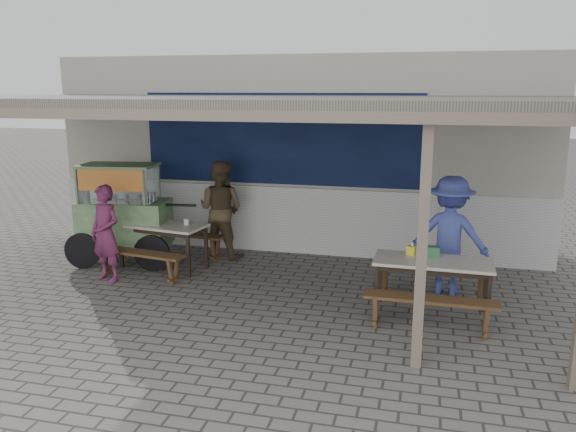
# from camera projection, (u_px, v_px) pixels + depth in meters

# --- Properties ---
(ground) EXTENTS (60.00, 60.00, 0.00)m
(ground) POSITION_uv_depth(u_px,v_px,m) (237.00, 313.00, 7.47)
(ground) COLOR #605D57
(ground) RESTS_ON ground
(back_wall) EXTENTS (9.00, 1.28, 3.50)m
(back_wall) POSITION_uv_depth(u_px,v_px,m) (298.00, 154.00, 10.47)
(back_wall) COLOR #B3AEA1
(back_wall) RESTS_ON ground
(warung_roof) EXTENTS (9.00, 4.21, 2.81)m
(warung_roof) POSITION_uv_depth(u_px,v_px,m) (255.00, 104.00, 7.71)
(warung_roof) COLOR #625954
(warung_roof) RESTS_ON ground
(table_left) EXTENTS (1.51, 0.87, 0.75)m
(table_left) POSITION_uv_depth(u_px,v_px,m) (163.00, 229.00, 9.23)
(table_left) COLOR beige
(table_left) RESTS_ON ground
(bench_left_street) EXTENTS (1.55, 0.51, 0.45)m
(bench_left_street) POSITION_uv_depth(u_px,v_px,m) (140.00, 258.00, 8.73)
(bench_left_street) COLOR brown
(bench_left_street) RESTS_ON ground
(bench_left_wall) EXTENTS (1.55, 0.51, 0.45)m
(bench_left_wall) POSITION_uv_depth(u_px,v_px,m) (185.00, 239.00, 9.88)
(bench_left_wall) COLOR brown
(bench_left_wall) RESTS_ON ground
(table_right) EXTENTS (1.52, 0.70, 0.75)m
(table_right) POSITION_uv_depth(u_px,v_px,m) (433.00, 266.00, 7.29)
(table_right) COLOR beige
(table_right) RESTS_ON ground
(bench_right_street) EXTENTS (1.61, 0.32, 0.45)m
(bench_right_street) POSITION_uv_depth(u_px,v_px,m) (430.00, 306.00, 6.81)
(bench_right_street) COLOR brown
(bench_right_street) RESTS_ON ground
(bench_right_wall) EXTENTS (1.61, 0.32, 0.45)m
(bench_right_wall) POSITION_uv_depth(u_px,v_px,m) (432.00, 276.00, 7.92)
(bench_right_wall) COLOR brown
(bench_right_wall) RESTS_ON ground
(vendor_cart) EXTENTS (2.07, 1.03, 1.70)m
(vendor_cart) POSITION_uv_depth(u_px,v_px,m) (123.00, 210.00, 9.45)
(vendor_cart) COLOR #82A56E
(vendor_cart) RESTS_ON ground
(patron_street_side) EXTENTS (0.63, 0.51, 1.50)m
(patron_street_side) POSITION_uv_depth(u_px,v_px,m) (106.00, 233.00, 8.60)
(patron_street_side) COLOR #662348
(patron_street_side) RESTS_ON ground
(patron_wall_side) EXTENTS (0.92, 0.77, 1.72)m
(patron_wall_side) POSITION_uv_depth(u_px,v_px,m) (221.00, 209.00, 9.82)
(patron_wall_side) COLOR brown
(patron_wall_side) RESTS_ON ground
(patron_right_table) EXTENTS (1.21, 0.82, 1.73)m
(patron_right_table) POSITION_uv_depth(u_px,v_px,m) (450.00, 236.00, 8.03)
(patron_right_table) COLOR #4652AC
(patron_right_table) RESTS_ON ground
(tissue_box) EXTENTS (0.15, 0.15, 0.12)m
(tissue_box) POSITION_uv_depth(u_px,v_px,m) (412.00, 250.00, 7.51)
(tissue_box) COLOR yellow
(tissue_box) RESTS_ON table_right
(donation_box) EXTENTS (0.21, 0.14, 0.14)m
(donation_box) POSITION_uv_depth(u_px,v_px,m) (432.00, 251.00, 7.42)
(donation_box) COLOR #306C42
(donation_box) RESTS_ON table_right
(condiment_jar) EXTENTS (0.09, 0.09, 0.10)m
(condiment_jar) POSITION_uv_depth(u_px,v_px,m) (186.00, 222.00, 9.15)
(condiment_jar) COLOR silver
(condiment_jar) RESTS_ON table_left
(condiment_bowl) EXTENTS (0.24, 0.24, 0.05)m
(condiment_bowl) POSITION_uv_depth(u_px,v_px,m) (157.00, 221.00, 9.29)
(condiment_bowl) COLOR silver
(condiment_bowl) RESTS_ON table_left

